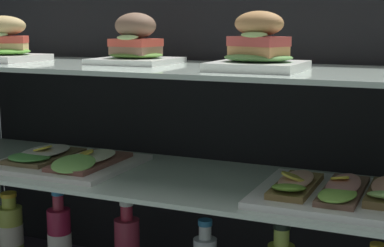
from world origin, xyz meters
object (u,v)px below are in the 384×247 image
Objects in this scene: plated_roll_sandwich_far_left at (258,50)px; open_sandwich_tray_near_right_corner at (65,160)px; juice_bottle_front_left_end at (59,242)px; plated_roll_sandwich_mid_right at (136,44)px; open_sandwich_tray_mid_right at (340,192)px; plated_roll_sandwich_left_of_center at (4,45)px; juice_bottle_front_fourth at (11,232)px.

plated_roll_sandwich_far_left is 0.54× the size of open_sandwich_tray_near_right_corner.
open_sandwich_tray_near_right_corner is at bearing -24.11° from juice_bottle_front_left_end.
plated_roll_sandwich_mid_right is 0.55× the size of open_sandwich_tray_near_right_corner.
open_sandwich_tray_mid_right is 1.37× the size of juice_bottle_front_left_end.
plated_roll_sandwich_left_of_center is 0.53× the size of open_sandwich_tray_near_right_corner.
juice_bottle_front_fourth is (-0.24, 0.05, -0.25)m from open_sandwich_tray_near_right_corner.
juice_bottle_front_fourth is (-0.94, 0.06, -0.25)m from open_sandwich_tray_mid_right.
juice_bottle_front_fourth is at bearing 137.95° from plated_roll_sandwich_left_of_center.
open_sandwich_tray_mid_right reaches higher than juice_bottle_front_left_end.
open_sandwich_tray_near_right_corner reaches higher than juice_bottle_front_fourth.
juice_bottle_front_fourth is at bearing 167.55° from open_sandwich_tray_near_right_corner.
plated_roll_sandwich_mid_right is (0.36, 0.06, 0.00)m from plated_roll_sandwich_left_of_center.
plated_roll_sandwich_far_left is 0.59m from open_sandwich_tray_near_right_corner.
plated_roll_sandwich_left_of_center is 0.54m from juice_bottle_front_left_end.
plated_roll_sandwich_mid_right is at bearing 172.90° from open_sandwich_tray_mid_right.
open_sandwich_tray_near_right_corner is 1.64× the size of juice_bottle_front_fourth.
plated_roll_sandwich_far_left is at bearing -12.62° from plated_roll_sandwich_mid_right.
juice_bottle_front_left_end is at bearing 177.65° from open_sandwich_tray_mid_right.
juice_bottle_front_left_end is at bearing 155.89° from open_sandwich_tray_near_right_corner.
plated_roll_sandwich_mid_right is 0.59m from open_sandwich_tray_mid_right.
plated_roll_sandwich_left_of_center reaches higher than juice_bottle_front_fourth.
juice_bottle_front_left_end is (-0.74, 0.03, -0.24)m from open_sandwich_tray_mid_right.
plated_roll_sandwich_far_left is at bearing -2.35° from open_sandwich_tray_near_right_corner.
open_sandwich_tray_near_right_corner is at bearing 0.92° from plated_roll_sandwich_left_of_center.
plated_roll_sandwich_mid_right reaches higher than juice_bottle_front_fourth.
plated_roll_sandwich_mid_right reaches higher than plated_roll_sandwich_left_of_center.
juice_bottle_front_fourth is 0.20m from juice_bottle_front_left_end.
open_sandwich_tray_mid_right is 0.78m from juice_bottle_front_left_end.
juice_bottle_front_left_end is at bearing -9.57° from juice_bottle_front_fourth.
open_sandwich_tray_mid_right is (0.87, -0.01, -0.29)m from plated_roll_sandwich_left_of_center.
plated_roll_sandwich_far_left is 0.34m from open_sandwich_tray_mid_right.
plated_roll_sandwich_left_of_center is at bearing 179.51° from open_sandwich_tray_mid_right.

